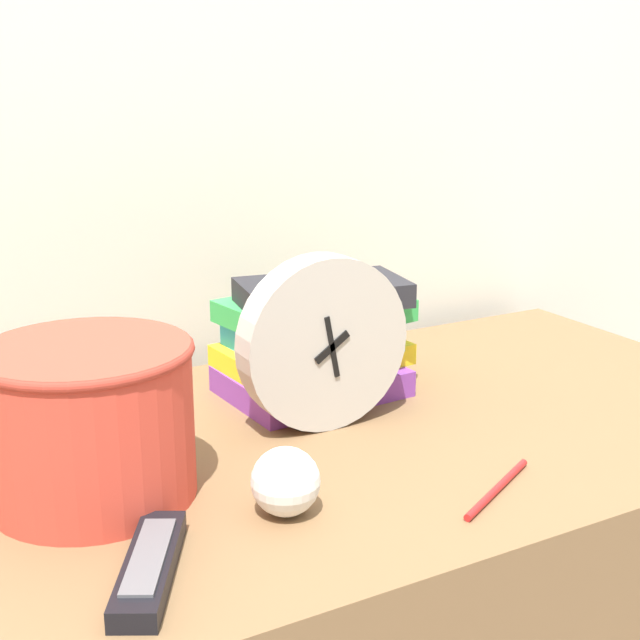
% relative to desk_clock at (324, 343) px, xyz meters
% --- Properties ---
extents(wall_back, '(6.00, 0.04, 2.40)m').
position_rel_desk_clock_xyz_m(wall_back, '(-0.07, 0.36, 0.39)').
color(wall_back, silver).
rests_on(wall_back, ground_plane).
extents(desk_clock, '(0.22, 0.04, 0.22)m').
position_rel_desk_clock_xyz_m(desk_clock, '(0.00, 0.00, 0.00)').
color(desk_clock, '#B7B2A8').
rests_on(desk_clock, desk).
extents(book_stack, '(0.25, 0.21, 0.16)m').
position_rel_desk_clock_xyz_m(book_stack, '(0.05, 0.11, -0.03)').
color(book_stack, '#7A3899').
rests_on(book_stack, desk).
extents(basket, '(0.22, 0.22, 0.16)m').
position_rel_desk_clock_xyz_m(basket, '(-0.30, -0.05, -0.02)').
color(basket, '#C63D2D').
rests_on(basket, desk).
extents(tv_remote, '(0.12, 0.17, 0.02)m').
position_rel_desk_clock_xyz_m(tv_remote, '(-0.30, -0.22, -0.10)').
color(tv_remote, black).
rests_on(tv_remote, desk).
extents(crumpled_paper_ball, '(0.07, 0.07, 0.07)m').
position_rel_desk_clock_xyz_m(crumpled_paper_ball, '(-0.14, -0.18, -0.07)').
color(crumpled_paper_ball, white).
rests_on(crumpled_paper_ball, desk).
extents(pen, '(0.14, 0.08, 0.01)m').
position_rel_desk_clock_xyz_m(pen, '(0.07, -0.24, -0.10)').
color(pen, '#B21E1E').
rests_on(pen, desk).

